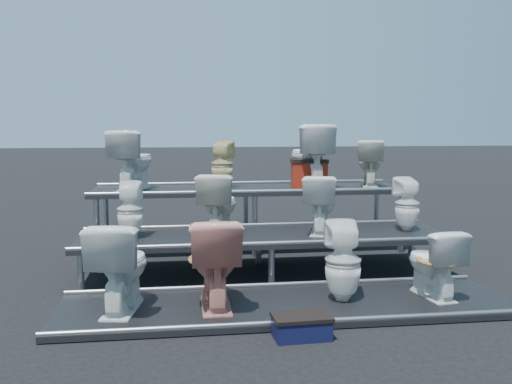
{
  "coord_description": "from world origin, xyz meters",
  "views": [
    {
      "loc": [
        -1.0,
        -6.36,
        1.7
      ],
      "look_at": [
        -0.09,
        0.1,
        0.94
      ],
      "focal_mm": 40.0,
      "sensor_mm": 36.0,
      "label": 1
    }
  ],
  "objects": [
    {
      "name": "ground",
      "position": [
        0.0,
        0.0,
        0.0
      ],
      "size": [
        80.0,
        80.0,
        0.0
      ],
      "primitive_type": "plane",
      "color": "black",
      "rests_on": "ground"
    },
    {
      "name": "tier_front",
      "position": [
        0.0,
        -1.3,
        0.03
      ],
      "size": [
        4.2,
        1.2,
        0.06
      ],
      "primitive_type": "cube",
      "color": "black",
      "rests_on": "ground"
    },
    {
      "name": "toilet_4",
      "position": [
        -1.51,
        0.0,
        0.78
      ],
      "size": [
        0.29,
        0.3,
        0.63
      ],
      "primitive_type": "imported",
      "rotation": [
        0.0,
        0.0,
        3.11
      ],
      "color": "white",
      "rests_on": "tier_mid"
    },
    {
      "name": "toilet_11",
      "position": [
        1.69,
        1.3,
        1.18
      ],
      "size": [
        0.52,
        0.71,
        0.64
      ],
      "primitive_type": "imported",
      "rotation": [
        0.0,
        0.0,
        2.86
      ],
      "color": "silver",
      "rests_on": "tier_back"
    },
    {
      "name": "red_crate",
      "position": [
        0.81,
        1.26,
        1.03
      ],
      "size": [
        0.51,
        0.43,
        0.34
      ],
      "primitive_type": "cube",
      "rotation": [
        0.0,
        0.0,
        -0.12
      ],
      "color": "maroon",
      "rests_on": "tier_back"
    },
    {
      "name": "toilet_6",
      "position": [
        0.65,
        0.0,
        0.8
      ],
      "size": [
        0.56,
        0.75,
        0.68
      ],
      "primitive_type": "imported",
      "rotation": [
        0.0,
        0.0,
        2.84
      ],
      "color": "white",
      "rests_on": "tier_mid"
    },
    {
      "name": "tier_mid",
      "position": [
        0.0,
        0.0,
        0.23
      ],
      "size": [
        4.2,
        1.2,
        0.46
      ],
      "primitive_type": "cube",
      "color": "black",
      "rests_on": "ground"
    },
    {
      "name": "toilet_8",
      "position": [
        -1.56,
        1.3,
        1.25
      ],
      "size": [
        0.66,
        0.86,
        0.78
      ],
      "primitive_type": "imported",
      "rotation": [
        0.0,
        0.0,
        2.82
      ],
      "color": "white",
      "rests_on": "tier_back"
    },
    {
      "name": "step_stool",
      "position": [
        -0.02,
        -2.04,
        0.08
      ],
      "size": [
        0.46,
        0.29,
        0.16
      ],
      "primitive_type": "cube",
      "rotation": [
        0.0,
        0.0,
        0.05
      ],
      "color": "black",
      "rests_on": "ground"
    },
    {
      "name": "toilet_5",
      "position": [
        -0.53,
        0.0,
        0.82
      ],
      "size": [
        0.56,
        0.78,
        0.71
      ],
      "primitive_type": "imported",
      "rotation": [
        0.0,
        0.0,
        2.89
      ],
      "color": "silver",
      "rests_on": "tier_mid"
    },
    {
      "name": "toilet_9",
      "position": [
        -0.38,
        1.3,
        1.18
      ],
      "size": [
        0.38,
        0.39,
        0.65
      ],
      "primitive_type": "imported",
      "rotation": [
        0.0,
        0.0,
        2.75
      ],
      "color": "#D7C789",
      "rests_on": "tier_back"
    },
    {
      "name": "toilet_7",
      "position": [
        1.71,
        0.0,
        0.78
      ],
      "size": [
        0.31,
        0.31,
        0.64
      ],
      "primitive_type": "imported",
      "rotation": [
        0.0,
        0.0,
        3.21
      ],
      "color": "white",
      "rests_on": "tier_mid"
    },
    {
      "name": "toilet_2",
      "position": [
        0.54,
        -1.3,
        0.44
      ],
      "size": [
        0.38,
        0.38,
        0.76
      ],
      "primitive_type": "imported",
      "rotation": [
        0.0,
        0.0,
        3.03
      ],
      "color": "white",
      "rests_on": "tier_front"
    },
    {
      "name": "toilet_0",
      "position": [
        -1.5,
        -1.3,
        0.46
      ],
      "size": [
        0.57,
        0.85,
        0.81
      ],
      "primitive_type": "imported",
      "rotation": [
        0.0,
        0.0,
        2.98
      ],
      "color": "white",
      "rests_on": "tier_front"
    },
    {
      "name": "toilet_10",
      "position": [
        0.82,
        1.3,
        1.29
      ],
      "size": [
        0.57,
        0.89,
        0.86
      ],
      "primitive_type": "imported",
      "rotation": [
        0.0,
        0.0,
        3.25
      ],
      "color": "white",
      "rests_on": "tier_back"
    },
    {
      "name": "toilet_3",
      "position": [
        1.43,
        -1.3,
        0.39
      ],
      "size": [
        0.45,
        0.7,
        0.67
      ],
      "primitive_type": "imported",
      "rotation": [
        0.0,
        0.0,
        3.27
      ],
      "color": "white",
      "rests_on": "tier_front"
    },
    {
      "name": "tier_back",
      "position": [
        0.0,
        1.3,
        0.43
      ],
      "size": [
        4.2,
        1.2,
        0.86
      ],
      "primitive_type": "cube",
      "color": "black",
      "rests_on": "ground"
    },
    {
      "name": "toilet_1",
      "position": [
        -0.66,
        -1.3,
        0.47
      ],
      "size": [
        0.47,
        0.81,
        0.82
      ],
      "primitive_type": "imported",
      "rotation": [
        0.0,
        0.0,
        3.13
      ],
      "color": "#E48F7F",
      "rests_on": "tier_front"
    }
  ]
}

